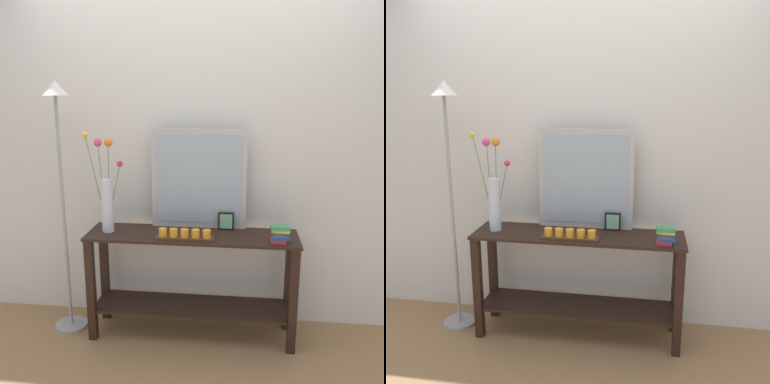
{
  "view_description": "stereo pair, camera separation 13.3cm",
  "coord_description": "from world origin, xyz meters",
  "views": [
    {
      "loc": [
        0.33,
        -2.77,
        1.73
      ],
      "look_at": [
        0.0,
        0.0,
        1.07
      ],
      "focal_mm": 39.64,
      "sensor_mm": 36.0,
      "label": 1
    },
    {
      "loc": [
        0.46,
        -2.75,
        1.73
      ],
      "look_at": [
        0.0,
        0.0,
        1.07
      ],
      "focal_mm": 39.64,
      "sensor_mm": 36.0,
      "label": 2
    }
  ],
  "objects": [
    {
      "name": "picture_frame_small",
      "position": [
        0.23,
        0.12,
        0.83
      ],
      "size": [
        0.11,
        0.01,
        0.13
      ],
      "color": "black",
      "rests_on": "console_table"
    },
    {
      "name": "book_stack",
      "position": [
        0.59,
        -0.11,
        0.83
      ],
      "size": [
        0.13,
        0.1,
        0.12
      ],
      "color": "#C63338",
      "rests_on": "console_table"
    },
    {
      "name": "floor_lamp",
      "position": [
        -0.92,
        -0.01,
        1.22
      ],
      "size": [
        0.24,
        0.24,
        1.8
      ],
      "color": "#9E9EA3",
      "rests_on": "ground"
    },
    {
      "name": "console_table",
      "position": [
        0.0,
        0.0,
        0.47
      ],
      "size": [
        1.46,
        0.38,
        0.77
      ],
      "color": "black",
      "rests_on": "ground"
    },
    {
      "name": "candle_tray",
      "position": [
        -0.04,
        -0.1,
        0.8
      ],
      "size": [
        0.39,
        0.09,
        0.07
      ],
      "color": "#472D1C",
      "rests_on": "console_table"
    },
    {
      "name": "mirror_leaning",
      "position": [
        0.03,
        0.16,
        1.12
      ],
      "size": [
        0.68,
        0.03,
        0.71
      ],
      "color": "#B7B2AD",
      "rests_on": "console_table"
    },
    {
      "name": "ground_plane",
      "position": [
        0.0,
        0.0,
        -0.01
      ],
      "size": [
        7.0,
        6.0,
        0.02
      ],
      "primitive_type": "cube",
      "color": "#997047"
    },
    {
      "name": "tall_vase_left",
      "position": [
        -0.6,
        0.0,
        1.03
      ],
      "size": [
        0.23,
        0.25,
        0.71
      ],
      "color": "silver",
      "rests_on": "console_table"
    },
    {
      "name": "wall_back",
      "position": [
        0.0,
        0.31,
        1.35
      ],
      "size": [
        6.4,
        0.08,
        2.7
      ],
      "primitive_type": "cube",
      "color": "silver",
      "rests_on": "ground"
    }
  ]
}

